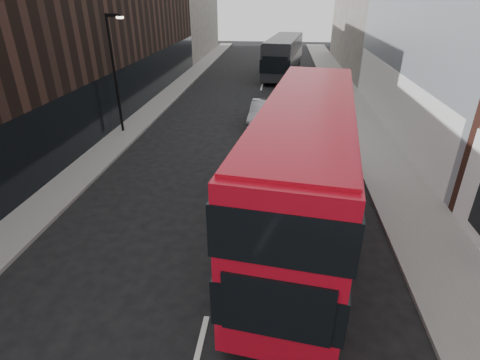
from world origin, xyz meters
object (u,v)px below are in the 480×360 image
(car_b, at_px, (263,113))
(red_bus, at_px, (305,164))
(street_lamp, at_px, (115,67))
(grey_bus, at_px, (284,55))
(car_c, at_px, (293,103))
(car_a, at_px, (299,119))

(car_b, bearing_deg, red_bus, -77.58)
(street_lamp, xyz_separation_m, grey_bus, (10.20, 19.94, -2.04))
(grey_bus, bearing_deg, car_b, -86.87)
(car_c, bearing_deg, car_a, -92.44)
(street_lamp, xyz_separation_m, car_b, (8.89, 2.73, -3.40))
(red_bus, relative_size, car_b, 2.71)
(street_lamp, height_order, car_a, street_lamp)
(red_bus, relative_size, car_c, 2.61)
(street_lamp, distance_m, red_bus, 15.01)
(car_c, bearing_deg, car_b, -129.12)
(street_lamp, distance_m, car_c, 13.03)
(grey_bus, bearing_deg, street_lamp, -109.62)
(grey_bus, height_order, car_a, grey_bus)
(grey_bus, xyz_separation_m, car_b, (-1.31, -17.21, -1.36))
(car_a, relative_size, car_c, 0.92)
(grey_bus, relative_size, car_c, 2.56)
(street_lamp, relative_size, car_b, 1.47)
(red_bus, bearing_deg, car_b, 106.80)
(red_bus, relative_size, car_a, 2.85)
(street_lamp, distance_m, grey_bus, 22.49)
(grey_bus, bearing_deg, car_a, -79.09)
(red_bus, height_order, car_a, red_bus)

